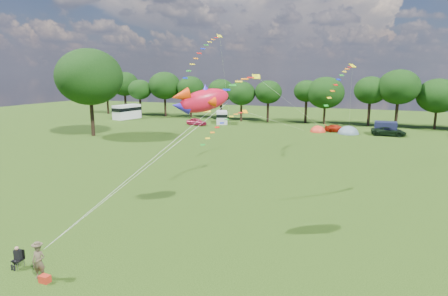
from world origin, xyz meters
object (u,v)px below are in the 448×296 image
at_px(car_a, 197,122).
at_px(car_c, 337,128).
at_px(tent_orange, 318,132).
at_px(tent_greyblue, 348,134).
at_px(big_tree, 89,77).
at_px(campervan_a, 127,111).
at_px(kite_flyer, 39,262).
at_px(campervan_b, 222,117).
at_px(camp_chair, 18,255).
at_px(car_d, 388,131).
at_px(fish_kite, 200,101).

xyz_separation_m(car_a, car_c, (25.25, 1.30, -0.08)).
distance_m(tent_orange, tent_greyblue, 4.83).
bearing_deg(car_c, car_a, 78.16).
relative_size(big_tree, tent_orange, 4.62).
bearing_deg(campervan_a, kite_flyer, -137.42).
height_order(campervan_b, camp_chair, campervan_b).
bearing_deg(car_c, kite_flyer, 155.61).
xyz_separation_m(car_d, fish_kite, (-12.16, -42.61, 7.28)).
height_order(car_c, tent_greyblue, tent_greyblue).
xyz_separation_m(campervan_a, camp_chair, (32.78, -54.02, -0.92)).
bearing_deg(campervan_b, camp_chair, 169.08).
bearing_deg(campervan_a, campervan_b, -78.15).
bearing_deg(big_tree, car_c, 27.24).
xyz_separation_m(car_a, fish_kite, (20.89, -42.25, 7.32)).
xyz_separation_m(tent_greyblue, camp_chair, (-12.52, -50.52, 0.66)).
height_order(car_a, kite_flyer, kite_flyer).
height_order(campervan_a, campervan_b, campervan_a).
xyz_separation_m(tent_greyblue, kite_flyer, (-10.70, -50.89, 0.83)).
bearing_deg(car_c, fish_kite, 159.51).
bearing_deg(car_d, car_a, 89.24).
height_order(car_d, camp_chair, car_d).
height_order(car_d, campervan_b, campervan_b).
xyz_separation_m(big_tree, campervan_b, (13.17, 20.94, -7.74)).
height_order(campervan_b, kite_flyer, campervan_b).
bearing_deg(tent_greyblue, big_tree, -155.54).
xyz_separation_m(car_c, campervan_a, (-43.43, 2.26, 1.01)).
bearing_deg(campervan_b, big_tree, 125.33).
xyz_separation_m(car_c, campervan_b, (-21.83, 2.91, 0.69)).
relative_size(campervan_a, tent_greyblue, 1.75).
relative_size(car_d, tent_orange, 1.82).
bearing_deg(car_c, camp_chair, 153.60).
relative_size(car_d, campervan_b, 0.99).
distance_m(campervan_b, tent_orange, 19.32).
relative_size(car_c, campervan_a, 0.61).
bearing_deg(car_a, fish_kite, -142.59).
distance_m(big_tree, kite_flyer, 43.77).
bearing_deg(car_d, fish_kite, 162.69).
height_order(car_a, tent_greyblue, car_a).
height_order(tent_orange, camp_chair, camp_chair).
xyz_separation_m(campervan_b, kite_flyer, (13.01, -55.05, -0.43)).
height_order(big_tree, car_a, big_tree).
xyz_separation_m(car_d, campervan_a, (-51.23, 3.20, 0.89)).
relative_size(car_a, kite_flyer, 2.37).
distance_m(campervan_a, tent_orange, 40.64).
bearing_deg(fish_kite, camp_chair, -168.72).
height_order(campervan_a, kite_flyer, campervan_a).
bearing_deg(fish_kite, campervan_b, 69.33).
bearing_deg(big_tree, campervan_a, 112.54).
height_order(big_tree, car_d, big_tree).
relative_size(big_tree, car_a, 3.30).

